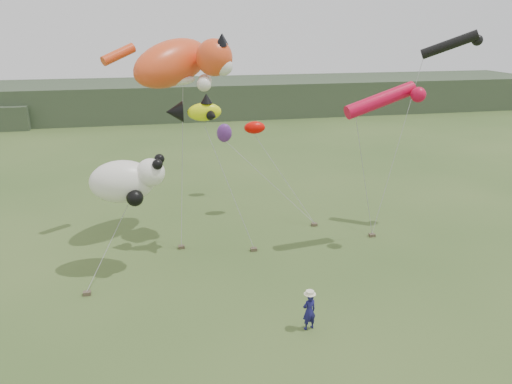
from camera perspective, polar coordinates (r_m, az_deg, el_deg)
ground at (r=20.66m, az=3.86°, el=-12.29°), size 120.00×120.00×0.00m
headland at (r=62.33m, az=-10.31°, el=10.37°), size 90.00×13.00×4.00m
festival_attendant at (r=18.68m, az=6.10°, el=-13.39°), size 0.60×0.47×1.47m
sandbag_anchors at (r=24.90m, az=-0.68°, el=-6.37°), size 14.34×5.39×0.16m
cat_kite at (r=25.12m, az=-8.54°, el=14.43°), size 6.25×4.92×3.03m
fish_kite at (r=23.31m, az=-7.16°, el=9.15°), size 2.55×1.74×1.34m
tube_kites at (r=25.42m, az=17.30°, el=12.16°), size 7.91×4.02×3.91m
panda_kite at (r=22.32m, az=-14.55°, el=1.28°), size 3.27×2.11×2.03m
misc_kites at (r=30.03m, az=-2.19°, el=7.01°), size 2.27×4.28×1.94m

